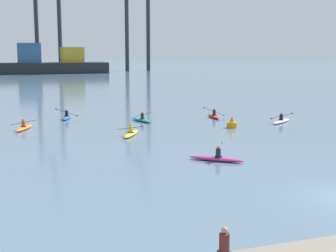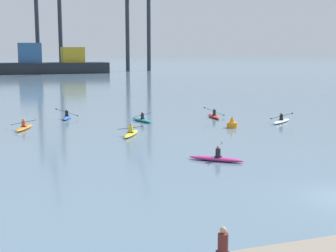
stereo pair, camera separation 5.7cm
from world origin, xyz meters
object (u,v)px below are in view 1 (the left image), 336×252
gantry_crane_east_mid (138,10)px  seated_onlooker (224,244)px  kayak_white (281,121)px  kayak_blue (67,117)px  kayak_yellow (131,133)px  channel_buoy (232,123)px  kayak_magenta (217,158)px  kayak_orange (24,127)px  container_barge (28,63)px  gantry_crane_west_mid (48,8)px  kayak_teal (142,120)px  kayak_red (214,116)px

gantry_crane_east_mid → seated_onlooker: gantry_crane_east_mid is taller
kayak_white → kayak_blue: bearing=152.9°
gantry_crane_east_mid → kayak_yellow: size_ratio=11.55×
channel_buoy → seated_onlooker: seated_onlooker is taller
kayak_blue → kayak_magenta: (5.90, -21.16, 0.00)m
channel_buoy → kayak_yellow: bearing=-174.7°
kayak_magenta → kayak_orange: bearing=122.7°
channel_buoy → container_barge: bearing=95.6°
container_barge → kayak_yellow: (0.90, -102.10, -2.62)m
kayak_white → kayak_orange: bearing=170.2°
gantry_crane_west_mid → kayak_white: bearing=-85.4°
kayak_teal → kayak_magenta: 16.93m
container_barge → gantry_crane_west_mid: size_ratio=1.12×
kayak_yellow → seated_onlooker: size_ratio=3.62×
channel_buoy → kayak_red: kayak_red is taller
kayak_blue → kayak_yellow: size_ratio=1.06×
channel_buoy → kayak_white: size_ratio=0.32×
kayak_teal → kayak_white: 12.73m
kayak_magenta → seated_onlooker: (-6.37, -14.01, 1.00)m
seated_onlooker → kayak_blue: bearing=89.2°
gantry_crane_west_mid → gantry_crane_east_mid: 26.34m
gantry_crane_west_mid → channel_buoy: gantry_crane_west_mid is taller
gantry_crane_east_mid → kayak_teal: gantry_crane_east_mid is taller
channel_buoy → gantry_crane_west_mid: bearing=91.7°
gantry_crane_west_mid → kayak_yellow: 113.49m
gantry_crane_east_mid → kayak_magenta: size_ratio=12.68×
kayak_white → kayak_yellow: bearing=-172.7°
container_barge → kayak_magenta: 112.27m
channel_buoy → kayak_magenta: size_ratio=0.34×
gantry_crane_east_mid → channel_buoy: bearing=-101.9°
kayak_magenta → kayak_white: (12.09, 11.98, 0.00)m
container_barge → kayak_red: container_barge is taller
kayak_yellow → kayak_white: (14.62, 1.88, -0.00)m
gantry_crane_east_mid → seated_onlooker: bearing=-105.1°
kayak_blue → kayak_orange: bearing=-128.5°
gantry_crane_west_mid → kayak_magenta: bearing=-91.5°
kayak_red → kayak_orange: (-17.85, -1.21, 0.00)m
gantry_crane_west_mid → gantry_crane_east_mid: (26.15, -3.13, -0.30)m
seated_onlooker → kayak_red: bearing=65.6°
kayak_orange → kayak_magenta: size_ratio=1.14×
kayak_magenta → gantry_crane_east_mid: bearing=76.1°
kayak_orange → container_barge: bearing=86.0°
kayak_teal → kayak_white: kayak_white is taller
kayak_white → gantry_crane_east_mid: bearing=80.8°
kayak_yellow → kayak_orange: bearing=143.1°
channel_buoy → kayak_red: 6.19m
gantry_crane_east_mid → kayak_blue: 105.37m
kayak_yellow → kayak_white: bearing=7.3°
kayak_orange → kayak_white: size_ratio=1.08×
gantry_crane_east_mid → kayak_yellow: 114.72m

